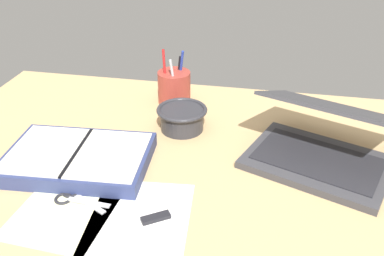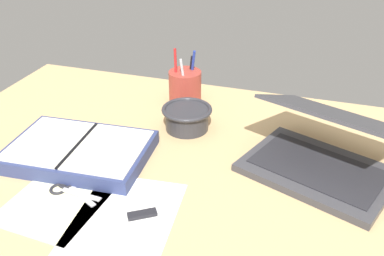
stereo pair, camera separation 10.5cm
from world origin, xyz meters
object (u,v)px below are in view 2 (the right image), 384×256
Objects in this scene: laptop at (324,151)px; bowl at (187,117)px; planner at (79,151)px; scissors at (67,188)px; pen_cup at (185,86)px.

bowl is at bearing -171.94° from laptop.
planner is at bearing -133.80° from bowl.
laptop is 1.17× the size of planner.
bowl reaches higher than planner.
planner reaches higher than scissors.
planner is (-14.97, -37.82, -3.18)cm from pen_cup.
scissors is (-10.98, -50.05, -4.73)cm from pen_cup.
pen_cup is at bearing 93.60° from scissors.
planner is 12.96cm from scissors.
laptop is at bearing -13.24° from bowl.
laptop is 59.40cm from scissors.
laptop is 37.64cm from bowl.
scissors is (-53.49, -25.38, -4.70)cm from laptop.
scissors is (-16.88, -33.99, -3.25)cm from bowl.
bowl is at bearing 79.56° from scissors.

